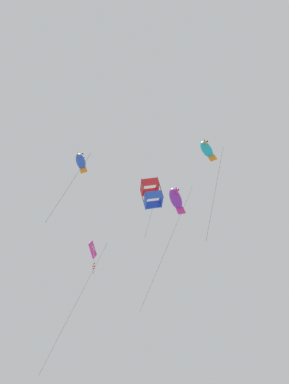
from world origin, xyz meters
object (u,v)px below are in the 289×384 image
(kite_box_upper_right, at_px, (151,193))
(kite_fish_low_drifter, at_px, (176,199))
(kite_diamond_far_centre, at_px, (92,251))
(kite_fish_mid_left, at_px, (81,161))
(kite_fish_highest, at_px, (207,149))

(kite_box_upper_right, xyz_separation_m, kite_fish_low_drifter, (2.49, 0.74, -2.03))
(kite_box_upper_right, relative_size, kite_diamond_far_centre, 0.62)
(kite_fish_low_drifter, xyz_separation_m, kite_fish_mid_left, (4.77, -8.72, -3.71))
(kite_fish_highest, height_order, kite_diamond_far_centre, kite_fish_highest)
(kite_box_upper_right, height_order, kite_fish_mid_left, kite_box_upper_right)
(kite_fish_mid_left, bearing_deg, kite_fish_low_drifter, 149.99)
(kite_diamond_far_centre, bearing_deg, kite_box_upper_right, 133.41)
(kite_box_upper_right, height_order, kite_diamond_far_centre, kite_box_upper_right)
(kite_fish_low_drifter, relative_size, kite_fish_mid_left, 2.00)
(kite_fish_highest, bearing_deg, kite_fish_mid_left, -62.65)
(kite_box_upper_right, xyz_separation_m, kite_fish_highest, (8.10, -0.16, -2.24))
(kite_box_upper_right, distance_m, kite_fish_mid_left, 12.22)
(kite_fish_mid_left, height_order, kite_fish_highest, kite_fish_highest)
(kite_fish_low_drifter, height_order, kite_diamond_far_centre, kite_fish_low_drifter)
(kite_fish_low_drifter, bearing_deg, kite_diamond_far_centre, -92.09)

